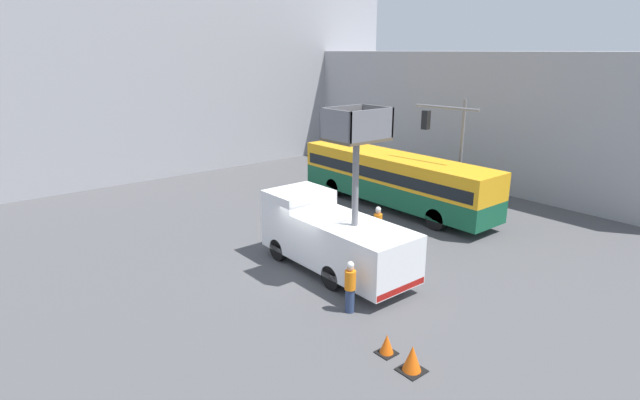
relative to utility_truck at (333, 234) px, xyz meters
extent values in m
plane|color=#4C4C4F|center=(-0.76, 0.60, -1.54)|extent=(120.00, 120.00, 0.00)
cube|color=#9E9EA3|center=(-0.76, 23.91, 7.09)|extent=(44.00, 10.00, 17.27)
cube|color=#9E9EA3|center=(20.30, 5.82, 2.67)|extent=(10.00, 28.00, 8.43)
cube|color=white|center=(0.00, 2.23, 0.09)|extent=(2.48, 2.07, 2.44)
cube|color=white|center=(0.00, -1.22, -0.20)|extent=(2.48, 4.83, 1.84)
cube|color=red|center=(0.00, -3.58, -0.97)|extent=(2.43, 0.10, 0.24)
cylinder|color=black|center=(-1.09, 2.23, -1.08)|extent=(0.30, 0.93, 0.93)
cylinder|color=black|center=(1.09, 2.23, -1.08)|extent=(0.30, 0.93, 0.93)
cylinder|color=black|center=(-1.09, -1.22, -1.08)|extent=(0.30, 0.93, 0.93)
cylinder|color=black|center=(1.09, -1.22, -1.08)|extent=(0.30, 0.93, 0.93)
cylinder|color=slate|center=(0.00, -1.22, 2.31)|extent=(0.24, 0.24, 3.18)
cube|color=brown|center=(0.00, -1.22, 3.95)|extent=(2.07, 1.58, 0.10)
cube|color=slate|center=(-0.99, -1.22, 4.52)|extent=(0.08, 1.58, 1.05)
cube|color=slate|center=(0.99, -1.22, 4.52)|extent=(0.08, 1.58, 1.05)
cube|color=slate|center=(0.00, -0.47, 4.52)|extent=(2.07, 0.08, 1.05)
cube|color=slate|center=(0.00, -1.97, 4.52)|extent=(2.07, 0.08, 1.05)
cube|color=#145638|center=(8.11, 4.23, -0.51)|extent=(2.56, 12.39, 1.13)
cube|color=orange|center=(8.11, 4.23, 0.74)|extent=(2.56, 12.39, 1.38)
cube|color=black|center=(8.11, 4.23, 0.53)|extent=(2.58, 11.89, 0.61)
cylinder|color=black|center=(6.98, 8.07, -1.00)|extent=(0.30, 1.09, 1.09)
cylinder|color=black|center=(9.24, 8.07, -1.00)|extent=(0.30, 1.09, 1.09)
cylinder|color=black|center=(6.98, 0.39, -1.00)|extent=(0.30, 1.09, 1.09)
cylinder|color=black|center=(9.24, 0.39, -1.00)|extent=(0.30, 1.09, 1.09)
cylinder|color=slate|center=(10.64, 1.78, 1.48)|extent=(0.18, 0.18, 6.04)
cylinder|color=slate|center=(8.86, 1.61, 4.20)|extent=(0.47, 3.58, 0.13)
cube|color=black|center=(7.08, 1.43, 3.75)|extent=(0.35, 0.35, 0.90)
sphere|color=red|center=(7.08, 1.43, 4.00)|extent=(0.20, 0.20, 0.20)
cylinder|color=navy|center=(-1.72, -2.88, -1.13)|extent=(0.32, 0.32, 0.84)
cylinder|color=orange|center=(-1.72, -2.88, -0.37)|extent=(0.38, 0.38, 0.66)
sphere|color=tan|center=(-1.72, -2.88, 0.07)|extent=(0.23, 0.23, 0.23)
sphere|color=white|center=(-1.72, -2.88, 0.18)|extent=(0.24, 0.24, 0.24)
cylinder|color=navy|center=(3.23, 0.69, -1.12)|extent=(0.32, 0.32, 0.85)
cylinder|color=orange|center=(3.23, 0.69, -0.35)|extent=(0.38, 0.38, 0.68)
sphere|color=tan|center=(3.23, 0.69, 0.10)|extent=(0.23, 0.23, 0.23)
sphere|color=white|center=(3.23, 0.69, 0.20)|extent=(0.24, 0.24, 0.24)
cube|color=black|center=(-2.61, -6.38, -1.53)|extent=(0.68, 0.68, 0.03)
cone|color=#F25B0F|center=(-2.61, -6.38, -1.15)|extent=(0.55, 0.55, 0.78)
cube|color=black|center=(-2.54, -5.36, -1.53)|extent=(0.54, 0.54, 0.03)
cone|color=#F25B0F|center=(-2.54, -5.36, -1.24)|extent=(0.43, 0.43, 0.62)
camera|label=1|loc=(-12.06, -13.94, 6.95)|focal=28.00mm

